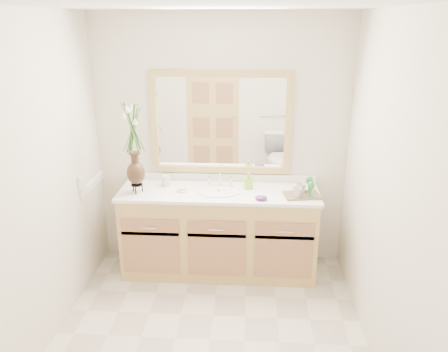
# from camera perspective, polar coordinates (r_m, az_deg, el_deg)

# --- Properties ---
(floor) EXTENTS (2.60, 2.60, 0.00)m
(floor) POSITION_cam_1_polar(r_m,az_deg,el_deg) (3.58, -1.89, -20.56)
(floor) COLOR beige
(floor) RESTS_ON ground
(ceiling) EXTENTS (2.40, 2.60, 0.02)m
(ceiling) POSITION_cam_1_polar(r_m,az_deg,el_deg) (2.74, -2.49, 21.46)
(ceiling) COLOR white
(ceiling) RESTS_ON wall_back
(wall_back) EXTENTS (2.40, 0.02, 2.40)m
(wall_back) POSITION_cam_1_polar(r_m,az_deg,el_deg) (4.18, -0.42, 4.24)
(wall_back) COLOR beige
(wall_back) RESTS_ON floor
(wall_front) EXTENTS (2.40, 0.02, 2.40)m
(wall_front) POSITION_cam_1_polar(r_m,az_deg,el_deg) (1.83, -6.31, -18.05)
(wall_front) COLOR beige
(wall_front) RESTS_ON floor
(wall_left) EXTENTS (0.02, 2.60, 2.40)m
(wall_left) POSITION_cam_1_polar(r_m,az_deg,el_deg) (3.29, -23.43, -1.81)
(wall_left) COLOR beige
(wall_left) RESTS_ON floor
(wall_right) EXTENTS (0.02, 2.60, 2.40)m
(wall_right) POSITION_cam_1_polar(r_m,az_deg,el_deg) (3.08, 20.68, -2.86)
(wall_right) COLOR beige
(wall_right) RESTS_ON floor
(vanity) EXTENTS (1.80, 0.55, 0.80)m
(vanity) POSITION_cam_1_polar(r_m,az_deg,el_deg) (4.21, -0.66, -7.38)
(vanity) COLOR tan
(vanity) RESTS_ON floor
(counter) EXTENTS (1.84, 0.57, 0.03)m
(counter) POSITION_cam_1_polar(r_m,az_deg,el_deg) (4.04, -0.68, -2.12)
(counter) COLOR white
(counter) RESTS_ON vanity
(sink) EXTENTS (0.38, 0.34, 0.23)m
(sink) POSITION_cam_1_polar(r_m,az_deg,el_deg) (4.03, -0.70, -2.73)
(sink) COLOR white
(sink) RESTS_ON counter
(mirror) EXTENTS (1.32, 0.04, 0.97)m
(mirror) POSITION_cam_1_polar(r_m,az_deg,el_deg) (4.11, -0.45, 6.91)
(mirror) COLOR white
(mirror) RESTS_ON wall_back
(switch_plate) EXTENTS (0.02, 0.12, 0.12)m
(switch_plate) POSITION_cam_1_polar(r_m,az_deg,el_deg) (4.01, -18.12, -0.77)
(switch_plate) COLOR white
(switch_plate) RESTS_ON wall_left
(flower_vase) EXTENTS (0.19, 0.19, 0.79)m
(flower_vase) POSITION_cam_1_polar(r_m,az_deg,el_deg) (3.90, -11.78, 5.20)
(flower_vase) COLOR black
(flower_vase) RESTS_ON counter
(tumbler) EXTENTS (0.08, 0.08, 0.10)m
(tumbler) POSITION_cam_1_polar(r_m,az_deg,el_deg) (4.17, -7.61, -0.60)
(tumbler) COLOR beige
(tumbler) RESTS_ON counter
(soap_dish) EXTENTS (0.10, 0.10, 0.03)m
(soap_dish) POSITION_cam_1_polar(r_m,az_deg,el_deg) (4.03, -5.48, -1.83)
(soap_dish) COLOR beige
(soap_dish) RESTS_ON counter
(soap_bottle) EXTENTS (0.08, 0.08, 0.14)m
(soap_bottle) POSITION_cam_1_polar(r_m,az_deg,el_deg) (4.07, 3.16, -0.67)
(soap_bottle) COLOR #91D832
(soap_bottle) RESTS_ON counter
(purple_dish) EXTENTS (0.13, 0.12, 0.04)m
(purple_dish) POSITION_cam_1_polar(r_m,az_deg,el_deg) (3.83, 4.88, -2.85)
(purple_dish) COLOR #5E256F
(purple_dish) RESTS_ON counter
(tray) EXTENTS (0.34, 0.26, 0.02)m
(tray) POSITION_cam_1_polar(r_m,az_deg,el_deg) (3.97, 10.12, -2.48)
(tray) COLOR brown
(tray) RESTS_ON counter
(mug_left) EXTENTS (0.10, 0.10, 0.09)m
(mug_left) POSITION_cam_1_polar(r_m,az_deg,el_deg) (3.89, 9.49, -2.06)
(mug_left) COLOR beige
(mug_left) RESTS_ON tray
(mug_right) EXTENTS (0.13, 0.13, 0.10)m
(mug_right) POSITION_cam_1_polar(r_m,az_deg,el_deg) (3.99, 10.00, -1.51)
(mug_right) COLOR beige
(mug_right) RESTS_ON tray
(goblet_front) EXTENTS (0.06, 0.06, 0.14)m
(goblet_front) POSITION_cam_1_polar(r_m,az_deg,el_deg) (3.89, 11.30, -1.35)
(goblet_front) COLOR #277731
(goblet_front) RESTS_ON tray
(goblet_back) EXTENTS (0.07, 0.07, 0.15)m
(goblet_back) POSITION_cam_1_polar(r_m,az_deg,el_deg) (4.01, 11.08, -0.68)
(goblet_back) COLOR #277731
(goblet_back) RESTS_ON tray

